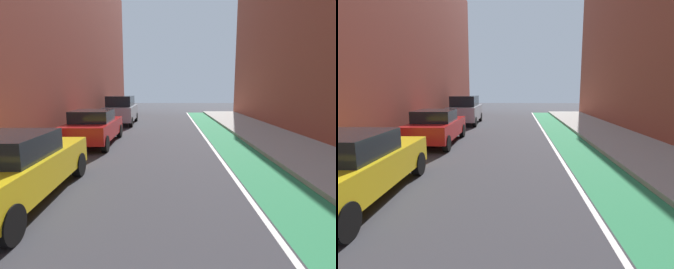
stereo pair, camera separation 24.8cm
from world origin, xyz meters
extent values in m
plane|color=#38383D|center=(0.00, 13.96, 0.00)|extent=(79.01, 79.01, 0.00)
cube|color=#2D8451|center=(3.17, 15.96, 0.00)|extent=(1.60, 35.91, 0.00)
cube|color=white|center=(2.27, 15.96, 0.00)|extent=(0.12, 35.91, 0.00)
cube|color=#A8A59E|center=(5.57, 15.96, 0.07)|extent=(3.20, 35.91, 0.14)
cube|color=brown|center=(-5.77, 15.96, 5.49)|extent=(3.00, 35.91, 10.98)
cube|color=yellow|center=(-2.92, 11.43, 0.68)|extent=(1.88, 4.54, 0.70)
cube|color=black|center=(-2.91, 11.20, 1.26)|extent=(1.62, 1.92, 0.55)
cylinder|color=black|center=(-3.77, 13.12, 0.33)|extent=(0.23, 0.66, 0.66)
cylinder|color=black|center=(-2.12, 13.15, 0.33)|extent=(0.23, 0.66, 0.66)
cylinder|color=black|center=(-2.07, 9.74, 0.33)|extent=(0.23, 0.66, 0.66)
cube|color=red|center=(-2.92, 17.67, 0.68)|extent=(1.90, 4.43, 0.70)
cube|color=black|center=(-2.91, 17.45, 1.26)|extent=(1.64, 1.87, 0.55)
cylinder|color=black|center=(-3.78, 19.31, 0.33)|extent=(0.23, 0.66, 0.66)
cylinder|color=black|center=(-2.12, 19.34, 0.33)|extent=(0.23, 0.66, 0.66)
cylinder|color=black|center=(-3.72, 16.01, 0.33)|extent=(0.23, 0.66, 0.66)
cylinder|color=black|center=(-2.06, 16.04, 0.33)|extent=(0.23, 0.66, 0.66)
cube|color=#9EA0A8|center=(-2.92, 24.58, 0.80)|extent=(1.94, 4.36, 0.95)
cube|color=black|center=(-2.91, 24.36, 1.60)|extent=(1.68, 2.63, 0.75)
cylinder|color=black|center=(-3.79, 26.17, 0.33)|extent=(0.23, 0.66, 0.66)
cylinder|color=black|center=(-2.11, 26.21, 0.33)|extent=(0.23, 0.66, 0.66)
cylinder|color=black|center=(-3.72, 22.95, 0.33)|extent=(0.23, 0.66, 0.66)
cylinder|color=black|center=(-2.04, 22.99, 0.33)|extent=(0.23, 0.66, 0.66)
camera|label=1|loc=(0.45, 5.85, 2.44)|focal=28.54mm
camera|label=2|loc=(0.70, 5.86, 2.44)|focal=28.54mm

